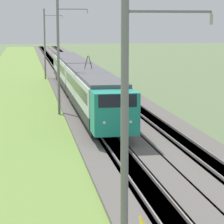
{
  "coord_description": "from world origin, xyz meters",
  "views": [
    {
      "loc": [
        -7.58,
        5.17,
        7.44
      ],
      "look_at": [
        24.01,
        0.0,
        2.14
      ],
      "focal_mm": 85.0,
      "sensor_mm": 36.0,
      "label": 1
    }
  ],
  "objects_px": {
    "catenary_mast_near": "(127,133)",
    "catenary_mast_far": "(45,43)",
    "catenary_mast_mid": "(59,56)",
    "passenger_train": "(80,79)"
  },
  "relations": [
    {
      "from": "catenary_mast_mid",
      "to": "catenary_mast_far",
      "type": "distance_m",
      "value": 29.11
    },
    {
      "from": "passenger_train",
      "to": "catenary_mast_near",
      "type": "relative_size",
      "value": 4.84
    },
    {
      "from": "catenary_mast_near",
      "to": "catenary_mast_far",
      "type": "xyz_separation_m",
      "value": [
        58.22,
        0.0,
        0.42
      ]
    },
    {
      "from": "passenger_train",
      "to": "catenary_mast_mid",
      "type": "xyz_separation_m",
      "value": [
        -7.69,
        2.46,
        2.66
      ]
    },
    {
      "from": "catenary_mast_far",
      "to": "catenary_mast_near",
      "type": "bearing_deg",
      "value": -180.0
    },
    {
      "from": "catenary_mast_far",
      "to": "passenger_train",
      "type": "bearing_deg",
      "value": -173.44
    },
    {
      "from": "passenger_train",
      "to": "catenary_mast_far",
      "type": "relative_size",
      "value": 4.42
    },
    {
      "from": "catenary_mast_near",
      "to": "catenary_mast_mid",
      "type": "bearing_deg",
      "value": 0.01
    },
    {
      "from": "catenary_mast_near",
      "to": "catenary_mast_far",
      "type": "distance_m",
      "value": 58.23
    },
    {
      "from": "catenary_mast_near",
      "to": "catenary_mast_far",
      "type": "bearing_deg",
      "value": 0.0
    }
  ]
}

